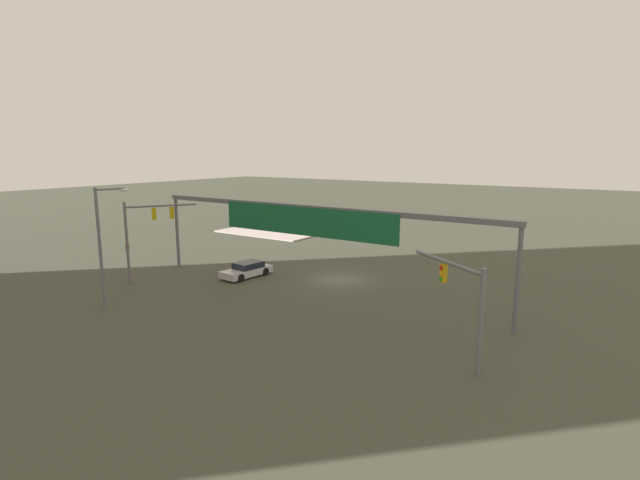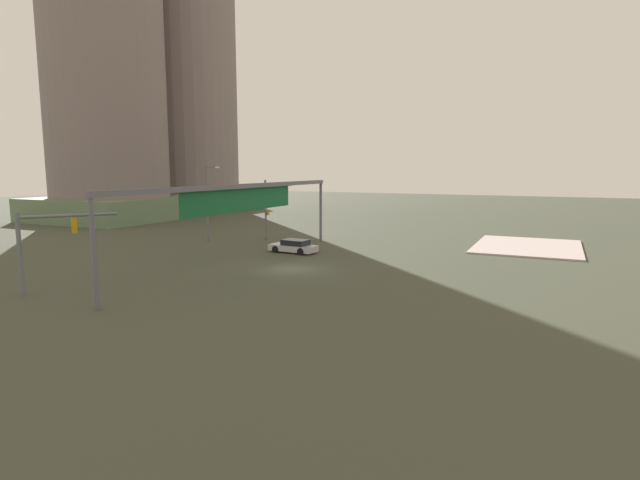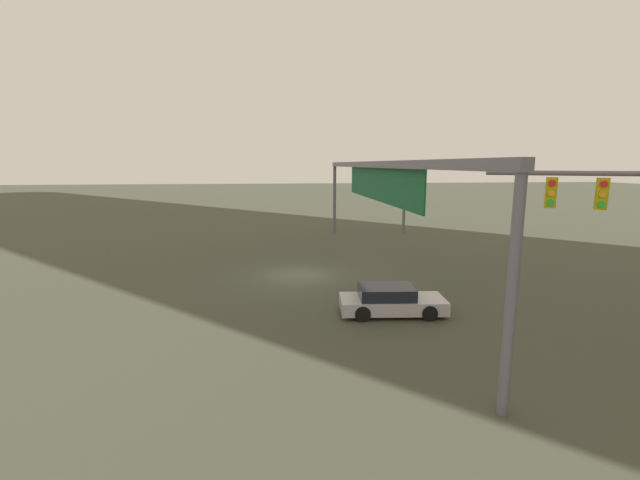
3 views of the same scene
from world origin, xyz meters
The scene contains 5 objects.
ground_plane centered at (0.00, 0.00, 0.00)m, with size 235.88×235.88×0.00m, color #3E4233.
traffic_signal_near_corner centered at (12.33, 8.88, 4.40)m, with size 3.26×4.74×6.40m.
traffic_signal_opposite_side centered at (-13.07, 9.81, 3.48)m, with size 4.69×3.44×5.07m.
overhead_sign_gantry centered at (0.08, 4.23, 5.47)m, with size 29.07×0.43×6.43m.
sedan_car_approaching centered at (6.85, 3.36, 0.57)m, with size 2.20×4.53×1.21m.
Camera 3 is at (23.64, -1.61, 6.26)m, focal length 23.91 mm.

